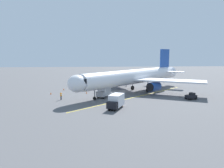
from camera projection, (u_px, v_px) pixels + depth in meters
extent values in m
plane|color=#565659|center=(125.00, 91.00, 59.03)|extent=(220.00, 220.00, 0.00)
cube|color=yellow|center=(137.00, 97.00, 51.41)|extent=(30.07, 26.74, 0.01)
cylinder|color=white|center=(133.00, 77.00, 56.77)|extent=(27.95, 25.42, 3.80)
ellipsoid|color=white|center=(77.00, 84.00, 43.84)|extent=(5.39, 5.36, 3.61)
cone|color=white|center=(169.00, 72.00, 69.90)|extent=(4.51, 4.55, 3.42)
cube|color=black|center=(82.00, 80.00, 44.76)|extent=(3.34, 3.48, 0.90)
cube|color=white|center=(170.00, 81.00, 53.61)|extent=(17.58, 12.24, 0.36)
cylinder|color=#1E479E|center=(154.00, 87.00, 53.77)|extent=(4.07, 3.98, 2.30)
cylinder|color=black|center=(150.00, 87.00, 52.52)|extent=(1.54, 1.70, 2.10)
cube|color=white|center=(119.00, 76.00, 65.38)|extent=(10.62, 17.81, 0.36)
cylinder|color=#1E479E|center=(119.00, 82.00, 61.77)|extent=(4.07, 3.98, 2.30)
cylinder|color=black|center=(115.00, 83.00, 60.53)|extent=(1.54, 1.70, 2.10)
cube|color=#1E479E|center=(165.00, 61.00, 67.24)|extent=(3.83, 3.46, 7.20)
cube|color=white|center=(173.00, 72.00, 65.26)|extent=(6.73, 5.31, 0.24)
cube|color=white|center=(155.00, 71.00, 69.68)|extent=(4.76, 6.83, 0.24)
cylinder|color=slate|center=(95.00, 92.00, 47.51)|extent=(0.24, 0.24, 2.77)
cylinder|color=black|center=(95.00, 98.00, 47.71)|extent=(0.82, 0.80, 0.70)
cylinder|color=slate|center=(148.00, 85.00, 57.40)|extent=(0.24, 0.24, 2.77)
cylinder|color=black|center=(148.00, 90.00, 57.60)|extent=(1.12, 1.07, 1.10)
cylinder|color=slate|center=(133.00, 83.00, 60.99)|extent=(0.24, 0.24, 2.77)
cylinder|color=black|center=(132.00, 88.00, 61.19)|extent=(1.12, 1.07, 1.10)
cylinder|color=#23232D|center=(61.00, 98.00, 47.84)|extent=(0.26, 0.26, 0.88)
cube|color=orange|center=(61.00, 95.00, 47.74)|extent=(0.34, 0.44, 0.60)
cube|color=silver|center=(61.00, 95.00, 47.74)|extent=(0.36, 0.46, 0.10)
sphere|color=tan|center=(61.00, 93.00, 47.68)|extent=(0.22, 0.22, 0.22)
cylinder|color=#23232D|center=(126.00, 85.00, 67.89)|extent=(0.26, 0.26, 0.88)
cube|color=orange|center=(126.00, 82.00, 67.79)|extent=(0.43, 0.44, 0.60)
cube|color=silver|center=(126.00, 82.00, 67.79)|extent=(0.46, 0.46, 0.10)
sphere|color=tan|center=(126.00, 81.00, 67.73)|extent=(0.22, 0.22, 0.22)
cube|color=black|center=(191.00, 97.00, 48.19)|extent=(2.69, 2.23, 0.70)
cube|color=black|center=(192.00, 94.00, 48.23)|extent=(1.24, 1.35, 0.50)
cylinder|color=black|center=(190.00, 99.00, 47.32)|extent=(0.65, 0.45, 0.60)
cylinder|color=black|center=(186.00, 98.00, 48.48)|extent=(0.65, 0.45, 0.60)
cylinder|color=black|center=(196.00, 98.00, 48.00)|extent=(0.65, 0.45, 0.60)
cylinder|color=black|center=(191.00, 97.00, 49.16)|extent=(0.65, 0.45, 0.60)
cube|color=#9E9EA3|center=(101.00, 94.00, 49.42)|extent=(2.43, 2.32, 1.20)
cube|color=black|center=(100.00, 94.00, 48.74)|extent=(1.62, 0.84, 0.70)
cube|color=silver|center=(104.00, 90.00, 51.17)|extent=(3.29, 4.10, 2.20)
cylinder|color=black|center=(103.00, 97.00, 49.05)|extent=(0.57, 0.87, 0.84)
cylinder|color=black|center=(98.00, 96.00, 49.49)|extent=(0.57, 0.87, 0.84)
cylinder|color=black|center=(108.00, 94.00, 52.04)|extent=(0.57, 0.87, 0.84)
cylinder|color=black|center=(103.00, 94.00, 52.47)|extent=(0.57, 0.87, 0.84)
cube|color=#2D3899|center=(110.00, 80.00, 79.17)|extent=(2.71, 2.30, 0.70)
cube|color=black|center=(110.00, 78.00, 79.23)|extent=(1.27, 1.37, 0.50)
cylinder|color=black|center=(109.00, 81.00, 78.28)|extent=(0.65, 0.47, 0.60)
cylinder|color=black|center=(107.00, 81.00, 79.42)|extent=(0.65, 0.47, 0.60)
cylinder|color=black|center=(113.00, 81.00, 79.03)|extent=(0.65, 0.47, 0.60)
cylinder|color=black|center=(111.00, 80.00, 80.16)|extent=(0.65, 0.47, 0.60)
cube|color=black|center=(113.00, 105.00, 38.82)|extent=(2.45, 2.35, 1.20)
cube|color=black|center=(111.00, 105.00, 38.14)|extent=(1.60, 0.87, 0.70)
cube|color=silver|center=(117.00, 100.00, 40.55)|extent=(3.35, 4.11, 2.20)
cylinder|color=black|center=(116.00, 109.00, 38.44)|extent=(0.59, 0.87, 0.84)
cylinder|color=black|center=(109.00, 108.00, 38.91)|extent=(0.59, 0.87, 0.84)
cylinder|color=black|center=(122.00, 105.00, 41.39)|extent=(0.59, 0.87, 0.84)
cylinder|color=black|center=(115.00, 104.00, 41.86)|extent=(0.59, 0.87, 0.84)
cone|color=#F2590F|center=(122.00, 105.00, 41.77)|extent=(0.32, 0.32, 0.55)
cone|color=#F2590F|center=(64.00, 89.00, 60.56)|extent=(0.32, 0.32, 0.55)
cone|color=#F2590F|center=(87.00, 92.00, 55.47)|extent=(0.32, 0.32, 0.55)
cone|color=#F2590F|center=(51.00, 93.00, 54.16)|extent=(0.32, 0.32, 0.55)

